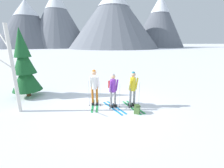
{
  "coord_description": "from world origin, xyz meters",
  "views": [
    {
      "loc": [
        -0.91,
        -6.96,
        3.13
      ],
      "look_at": [
        0.21,
        0.39,
        1.05
      ],
      "focal_mm": 24.27,
      "sensor_mm": 36.0,
      "label": 1
    }
  ],
  "objects_px": {
    "pine_tree_near": "(24,66)",
    "backpack_on_snow_front": "(137,109)",
    "skier_in_white": "(94,85)",
    "skier_in_purple": "(113,89)",
    "birch_tree_tall": "(13,70)",
    "skier_in_yellow": "(133,88)"
  },
  "relations": [
    {
      "from": "pine_tree_near",
      "to": "backpack_on_snow_front",
      "type": "xyz_separation_m",
      "value": [
        5.71,
        -3.12,
        -1.6
      ]
    },
    {
      "from": "skier_in_purple",
      "to": "backpack_on_snow_front",
      "type": "relative_size",
      "value": 4.41
    },
    {
      "from": "skier_in_yellow",
      "to": "backpack_on_snow_front",
      "type": "bearing_deg",
      "value": -87.81
    },
    {
      "from": "pine_tree_near",
      "to": "backpack_on_snow_front",
      "type": "relative_size",
      "value": 9.9
    },
    {
      "from": "skier_in_white",
      "to": "skier_in_purple",
      "type": "relative_size",
      "value": 1.06
    },
    {
      "from": "skier_in_white",
      "to": "backpack_on_snow_front",
      "type": "xyz_separation_m",
      "value": [
        1.85,
        -1.22,
        -0.87
      ]
    },
    {
      "from": "skier_in_white",
      "to": "skier_in_yellow",
      "type": "bearing_deg",
      "value": -15.71
    },
    {
      "from": "skier_in_purple",
      "to": "birch_tree_tall",
      "type": "xyz_separation_m",
      "value": [
        -4.35,
        0.18,
        1.02
      ]
    },
    {
      "from": "skier_in_white",
      "to": "backpack_on_snow_front",
      "type": "relative_size",
      "value": 4.66
    },
    {
      "from": "pine_tree_near",
      "to": "birch_tree_tall",
      "type": "height_order",
      "value": "pine_tree_near"
    },
    {
      "from": "pine_tree_near",
      "to": "birch_tree_tall",
      "type": "distance_m",
      "value": 2.18
    },
    {
      "from": "birch_tree_tall",
      "to": "skier_in_yellow",
      "type": "bearing_deg",
      "value": -2.99
    },
    {
      "from": "skier_in_yellow",
      "to": "birch_tree_tall",
      "type": "relative_size",
      "value": 0.46
    },
    {
      "from": "skier_in_purple",
      "to": "skier_in_yellow",
      "type": "distance_m",
      "value": 0.96
    },
    {
      "from": "skier_in_purple",
      "to": "birch_tree_tall",
      "type": "height_order",
      "value": "birch_tree_tall"
    },
    {
      "from": "birch_tree_tall",
      "to": "pine_tree_near",
      "type": "bearing_deg",
      "value": 99.75
    },
    {
      "from": "pine_tree_near",
      "to": "birch_tree_tall",
      "type": "relative_size",
      "value": 1.01
    },
    {
      "from": "backpack_on_snow_front",
      "to": "skier_in_yellow",
      "type": "bearing_deg",
      "value": 92.19
    },
    {
      "from": "skier_in_white",
      "to": "birch_tree_tall",
      "type": "distance_m",
      "value": 3.61
    },
    {
      "from": "skier_in_white",
      "to": "backpack_on_snow_front",
      "type": "height_order",
      "value": "skier_in_white"
    },
    {
      "from": "skier_in_white",
      "to": "birch_tree_tall",
      "type": "height_order",
      "value": "birch_tree_tall"
    },
    {
      "from": "pine_tree_near",
      "to": "birch_tree_tall",
      "type": "xyz_separation_m",
      "value": [
        0.37,
        -2.14,
        0.19
      ]
    }
  ]
}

